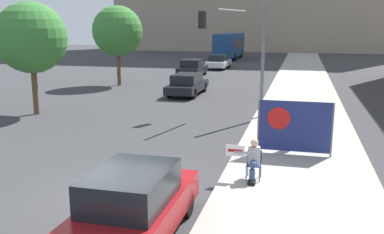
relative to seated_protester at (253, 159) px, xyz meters
The scene contains 13 objects.
ground_plane 3.91m from the seated_protester, 149.10° to the right, with size 160.00×160.00×0.00m, color #38383A.
sidewalk_curb 13.11m from the seated_protester, 84.37° to the left, with size 4.39×90.00×0.12m, color #A8A399.
seated_protester is the anchor object (origin of this frame).
jogger_on_sidewalk 3.78m from the seated_protester, 73.35° to the left, with size 0.34×0.34×1.66m.
protest_banner 2.98m from the seated_protester, 69.19° to the left, with size 2.47×0.06×1.82m.
traffic_light_pole 9.58m from the seated_protester, 101.35° to the left, with size 3.34×3.11×5.25m.
parked_car_curbside 4.34m from the seated_protester, 117.89° to the right, with size 1.76×4.14×1.54m.
car_on_road_nearest 15.90m from the seated_protester, 111.65° to the left, with size 1.77×4.65×1.37m.
car_on_road_midblock 26.07m from the seated_protester, 108.05° to the left, with size 1.89×4.17×1.48m.
car_on_road_distant 32.67m from the seated_protester, 102.53° to the left, with size 1.90×4.72×1.47m.
city_bus_on_road 46.03m from the seated_protester, 100.29° to the left, with size 2.58×10.37×3.30m.
street_tree_near_curb 13.95m from the seated_protester, 148.98° to the left, with size 3.47×3.47×5.54m.
street_tree_midblock 21.74m from the seated_protester, 123.76° to the left, with size 3.65×3.65×5.81m.
Camera 1 is at (4.48, -9.56, 4.40)m, focal length 40.00 mm.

